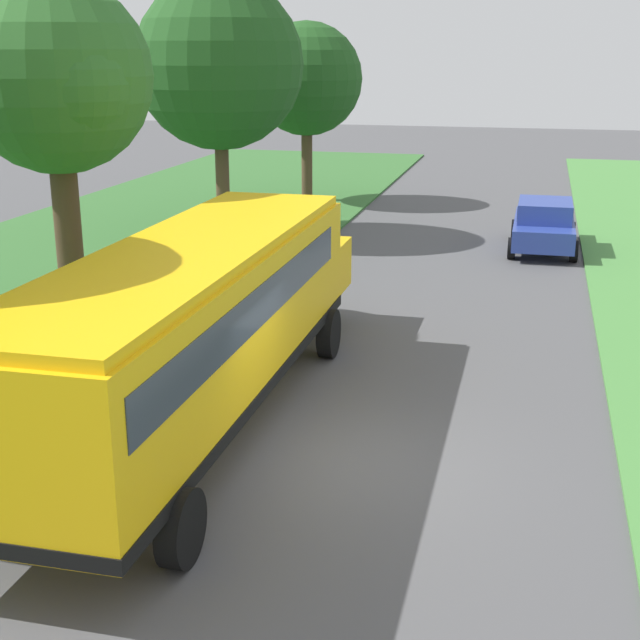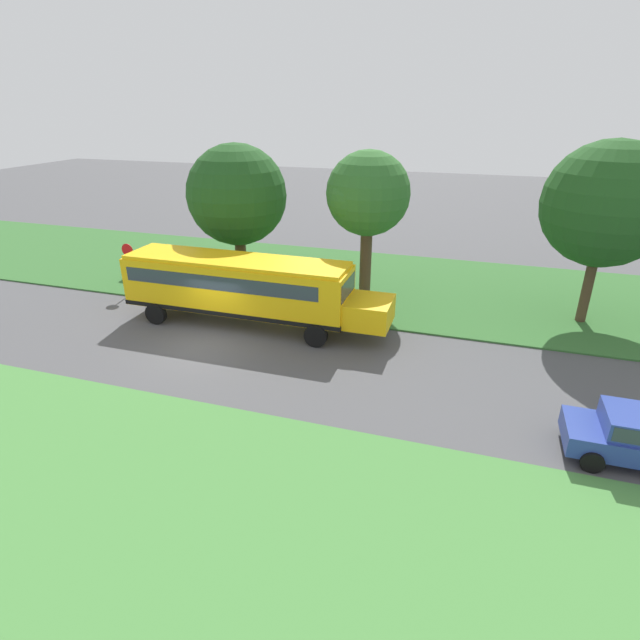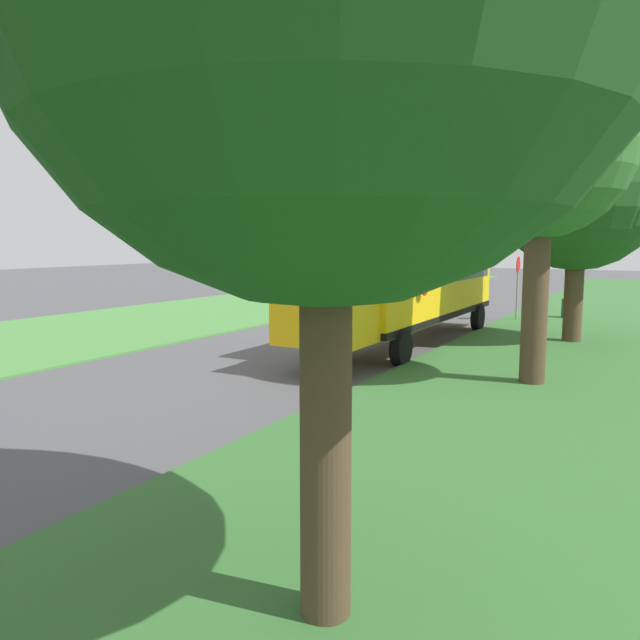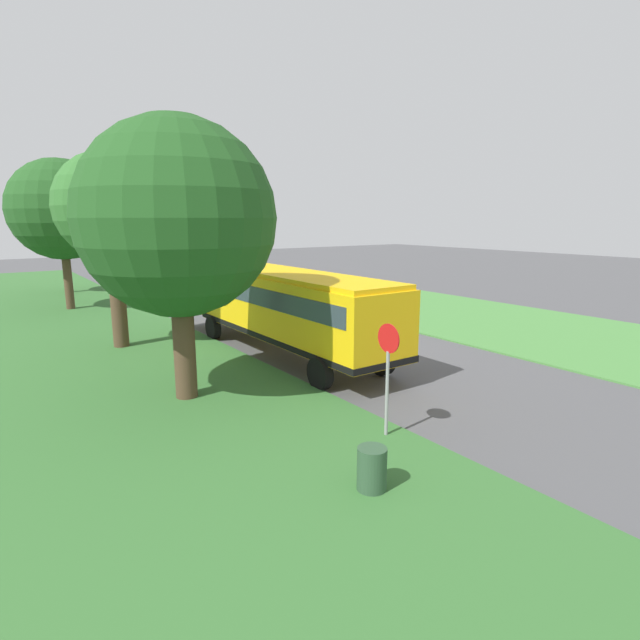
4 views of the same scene
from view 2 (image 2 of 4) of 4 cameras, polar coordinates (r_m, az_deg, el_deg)
The scene contains 9 objects.
ground_plane at distance 22.01m, azimuth -13.24°, elevation -2.86°, with size 120.00×120.00×0.00m, color #4C4C4F.
grass_verge at distance 30.30m, azimuth -3.82°, elevation 5.27°, with size 12.00×80.00×0.08m, color #33662D.
grass_far_side at distance 16.25m, azimuth -29.80°, elevation -16.19°, with size 10.00×80.00×0.07m, color #47843D.
school_bus at distance 23.07m, azimuth -8.82°, elevation 3.96°, with size 2.84×12.42×3.16m.
oak_tree_beside_bus at distance 27.64m, azimuth -9.12°, elevation 13.79°, with size 5.28×5.28×7.71m.
oak_tree_roadside_mid at distance 25.04m, azimuth 5.25°, elevation 14.00°, with size 4.12×4.12×7.56m.
oak_tree_far_end at distance 25.18m, azimuth 30.13°, elevation 11.13°, with size 5.43×5.43×8.26m.
stop_sign at distance 28.67m, azimuth -20.97°, elevation 6.20°, with size 0.08×0.68×2.74m.
trash_bin at distance 31.40m, azimuth -20.95°, elevation 5.18°, with size 0.56×0.56×0.90m, color #2D4C33.
Camera 2 is at (16.72, 10.58, 9.64)m, focal length 28.00 mm.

